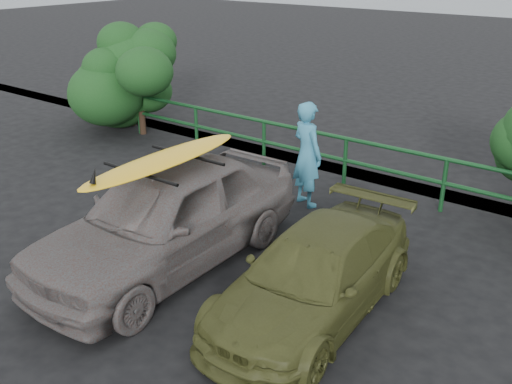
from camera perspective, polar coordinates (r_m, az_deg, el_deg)
ground at (r=8.72m, az=-13.76°, el=-7.88°), size 80.00×80.00×0.00m
guardrail at (r=11.92m, az=4.68°, el=4.02°), size 14.00×0.08×1.04m
shrub_left at (r=15.02m, az=-10.20°, el=10.74°), size 3.20×2.40×2.57m
sedan at (r=8.47m, az=-8.82°, el=-2.37°), size 1.93×4.65×1.57m
olive_vehicle at (r=7.40m, az=5.81°, el=-8.27°), size 1.75×3.87×1.10m
man at (r=10.38m, az=5.14°, el=3.77°), size 0.83×0.69×1.95m
roof_rack at (r=8.16m, az=-9.17°, el=2.79°), size 1.43×1.01×0.05m
surfboard at (r=8.14m, az=-9.20°, el=3.23°), size 0.66×2.96×0.09m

